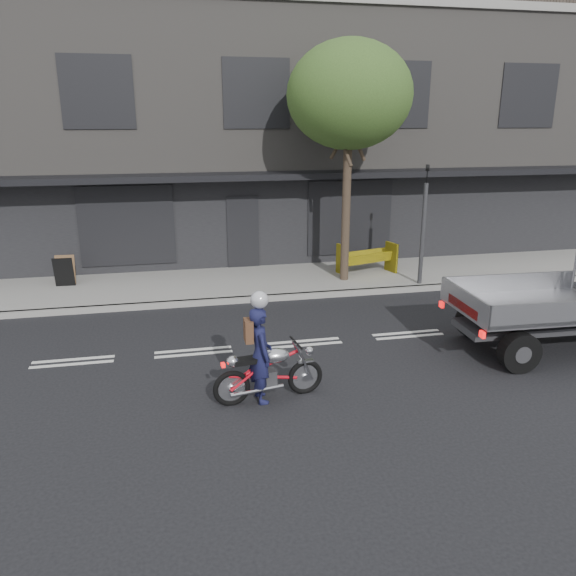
# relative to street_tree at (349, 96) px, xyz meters

# --- Properties ---
(ground) EXTENTS (80.00, 80.00, 0.00)m
(ground) POSITION_rel_street_tree_xyz_m (-2.20, -4.20, -5.28)
(ground) COLOR black
(ground) RESTS_ON ground
(sidewalk) EXTENTS (32.00, 3.20, 0.15)m
(sidewalk) POSITION_rel_street_tree_xyz_m (-2.20, 0.50, -5.20)
(sidewalk) COLOR gray
(sidewalk) RESTS_ON ground
(kerb) EXTENTS (32.00, 0.20, 0.15)m
(kerb) POSITION_rel_street_tree_xyz_m (-2.20, -1.10, -5.20)
(kerb) COLOR gray
(kerb) RESTS_ON ground
(building_main) EXTENTS (26.00, 10.00, 8.00)m
(building_main) POSITION_rel_street_tree_xyz_m (-2.20, 7.10, -1.28)
(building_main) COLOR slate
(building_main) RESTS_ON ground
(street_tree) EXTENTS (3.40, 3.40, 6.74)m
(street_tree) POSITION_rel_street_tree_xyz_m (0.00, 0.00, 0.00)
(street_tree) COLOR #382B21
(street_tree) RESTS_ON ground
(traffic_light_pole) EXTENTS (0.12, 0.12, 3.50)m
(traffic_light_pole) POSITION_rel_street_tree_xyz_m (2.00, -0.85, -3.63)
(traffic_light_pole) COLOR #2D2D30
(traffic_light_pole) RESTS_ON ground
(motorcycle) EXTENTS (1.98, 0.57, 1.02)m
(motorcycle) POSITION_rel_street_tree_xyz_m (-3.40, -6.53, -4.75)
(motorcycle) COLOR black
(motorcycle) RESTS_ON ground
(rider) EXTENTS (0.48, 0.66, 1.69)m
(rider) POSITION_rel_street_tree_xyz_m (-3.55, -6.53, -4.43)
(rider) COLOR #17183F
(rider) RESTS_ON ground
(construction_barrier) EXTENTS (1.82, 1.13, 0.95)m
(construction_barrier) POSITION_rel_street_tree_xyz_m (0.89, 0.30, -4.65)
(construction_barrier) COLOR yellow
(construction_barrier) RESTS_ON sidewalk
(sandwich_board) EXTENTS (0.55, 0.38, 0.84)m
(sandwich_board) POSITION_rel_street_tree_xyz_m (-7.92, 0.89, -4.71)
(sandwich_board) COLOR black
(sandwich_board) RESTS_ON sidewalk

